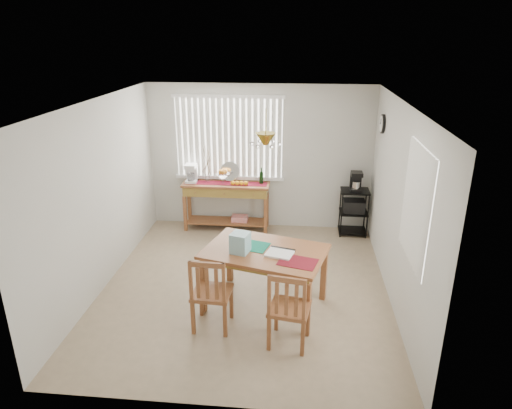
# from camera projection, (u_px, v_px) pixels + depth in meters

# --- Properties ---
(ground) EXTENTS (4.00, 4.50, 0.01)m
(ground) POSITION_uv_depth(u_px,v_px,m) (245.00, 286.00, 6.54)
(ground) COLOR tan
(room_shell) EXTENTS (4.20, 4.70, 2.70)m
(room_shell) POSITION_uv_depth(u_px,v_px,m) (245.00, 173.00, 5.95)
(room_shell) COLOR beige
(room_shell) RESTS_ON ground
(sideboard) EXTENTS (1.56, 0.44, 0.88)m
(sideboard) POSITION_uv_depth(u_px,v_px,m) (227.00, 195.00, 8.23)
(sideboard) COLOR brown
(sideboard) RESTS_ON ground
(sideboard_items) EXTENTS (1.48, 0.37, 0.67)m
(sideboard_items) POSITION_uv_depth(u_px,v_px,m) (213.00, 176.00, 8.13)
(sideboard_items) COLOR maroon
(sideboard_items) RESTS_ON sideboard
(wire_cart) EXTENTS (0.49, 0.39, 0.83)m
(wire_cart) POSITION_uv_depth(u_px,v_px,m) (354.00, 208.00, 8.07)
(wire_cart) COLOR black
(wire_cart) RESTS_ON ground
(cart_items) EXTENTS (0.19, 0.23, 0.34)m
(cart_items) POSITION_uv_depth(u_px,v_px,m) (356.00, 181.00, 7.90)
(cart_items) COLOR black
(cart_items) RESTS_ON wire_cart
(dining_table) EXTENTS (1.72, 1.34, 0.81)m
(dining_table) POSITION_uv_depth(u_px,v_px,m) (265.00, 257.00, 5.84)
(dining_table) COLOR brown
(dining_table) RESTS_ON ground
(table_items) EXTENTS (1.14, 0.83, 0.26)m
(table_items) POSITION_uv_depth(u_px,v_px,m) (250.00, 246.00, 5.71)
(table_items) COLOR #167E63
(table_items) RESTS_ON dining_table
(chair_left) EXTENTS (0.47, 0.47, 0.99)m
(chair_left) POSITION_uv_depth(u_px,v_px,m) (211.00, 293.00, 5.46)
(chair_left) COLOR brown
(chair_left) RESTS_ON ground
(chair_right) EXTENTS (0.52, 0.52, 0.98)m
(chair_right) POSITION_uv_depth(u_px,v_px,m) (289.00, 309.00, 5.15)
(chair_right) COLOR brown
(chair_right) RESTS_ON ground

